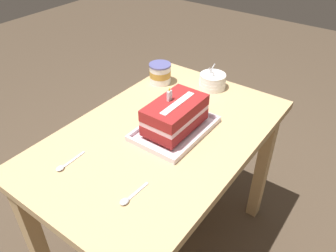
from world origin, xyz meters
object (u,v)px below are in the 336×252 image
bowl_stack (212,81)px  serving_spoon_by_bowls (63,166)px  birthday_cake (175,114)px  ice_cream_tub (160,73)px  serving_spoon_near_tray (127,199)px  foil_tray (175,129)px

bowl_stack → serving_spoon_by_bowls: size_ratio=1.01×
birthday_cake → bowl_stack: bearing=8.3°
ice_cream_tub → serving_spoon_by_bowls: (-0.72, -0.10, -0.05)m
birthday_cake → bowl_stack: size_ratio=1.98×
serving_spoon_near_tray → birthday_cake: bearing=13.2°
serving_spoon_near_tray → bowl_stack: bearing=10.8°
birthday_cake → bowl_stack: (0.41, 0.06, -0.05)m
bowl_stack → serving_spoon_near_tray: bearing=-169.2°
birthday_cake → bowl_stack: 0.41m
foil_tray → ice_cream_tub: (0.30, 0.30, 0.05)m
foil_tray → birthday_cake: bearing=90.0°
foil_tray → bowl_stack: 0.41m
birthday_cake → ice_cream_tub: bearing=45.5°
ice_cream_tub → serving_spoon_by_bowls: ice_cream_tub is taller
foil_tray → birthday_cake: (0.00, 0.00, 0.07)m
foil_tray → bowl_stack: (0.41, 0.06, 0.03)m
foil_tray → serving_spoon_by_bowls: 0.46m
serving_spoon_by_bowls → bowl_stack: bearing=-9.5°
bowl_stack → serving_spoon_near_tray: bowl_stack is taller
bowl_stack → serving_spoon_near_tray: (-0.81, -0.15, -0.03)m
serving_spoon_near_tray → ice_cream_tub: bearing=29.6°
birthday_cake → serving_spoon_by_bowls: size_ratio=2.00×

